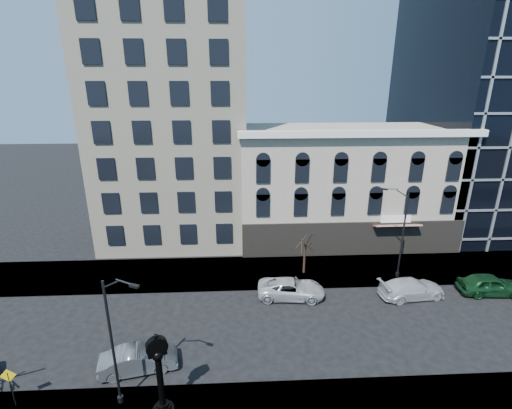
{
  "coord_description": "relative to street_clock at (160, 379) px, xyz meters",
  "views": [
    {
      "loc": [
        0.7,
        -22.09,
        17.02
      ],
      "look_at": [
        2.0,
        4.0,
        8.0
      ],
      "focal_mm": 26.0,
      "sensor_mm": 36.0,
      "label": 1
    }
  ],
  "objects": [
    {
      "name": "ground",
      "position": [
        3.46,
        6.89,
        -2.4
      ],
      "size": [
        160.0,
        160.0,
        0.0
      ],
      "primitive_type": "plane",
      "color": "black",
      "rests_on": "ground"
    },
    {
      "name": "sidewalk_far",
      "position": [
        3.46,
        14.89,
        -2.34
      ],
      "size": [
        160.0,
        6.0,
        0.12
      ],
      "primitive_type": "cube",
      "color": "gray",
      "rests_on": "ground"
    },
    {
      "name": "cream_tower",
      "position": [
        -2.66,
        25.78,
        16.92
      ],
      "size": [
        15.9,
        15.4,
        42.5
      ],
      "color": "beige",
      "rests_on": "ground"
    },
    {
      "name": "victorian_row",
      "position": [
        15.46,
        22.79,
        3.59
      ],
      "size": [
        22.6,
        11.19,
        12.5
      ],
      "color": "#A89F8A",
      "rests_on": "ground"
    },
    {
      "name": "glass_office",
      "position": [
        35.46,
        27.8,
        11.6
      ],
      "size": [
        20.0,
        20.15,
        28.0
      ],
      "color": "black",
      "rests_on": "ground"
    },
    {
      "name": "street_clock",
      "position": [
        0.0,
        0.0,
        0.0
      ],
      "size": [
        1.14,
        1.14,
        5.05
      ],
      "rotation": [
        0.0,
        0.0,
        0.38
      ],
      "color": "black",
      "rests_on": "sidewalk_near"
    },
    {
      "name": "street_lamp_near",
      "position": [
        -1.96,
        0.64,
        3.76
      ],
      "size": [
        1.95,
        1.02,
        8.0
      ],
      "rotation": [
        0.0,
        0.0,
        -0.42
      ],
      "color": "black",
      "rests_on": "sidewalk_near"
    },
    {
      "name": "street_lamp_far",
      "position": [
        17.71,
        13.67,
        3.94
      ],
      "size": [
        2.01,
        1.05,
        8.24
      ],
      "rotation": [
        0.0,
        0.0,
        2.73
      ],
      "color": "black",
      "rests_on": "sidewalk_far"
    },
    {
      "name": "bare_tree_far",
      "position": [
        10.0,
        14.5,
        0.99
      ],
      "size": [
        2.53,
        2.53,
        4.35
      ],
      "color": "#302118",
      "rests_on": "sidewalk_far"
    },
    {
      "name": "warning_sign",
      "position": [
        -8.12,
        0.89,
        -0.61
      ],
      "size": [
        0.79,
        0.17,
        2.44
      ],
      "rotation": [
        0.0,
        0.0,
        0.16
      ],
      "color": "black",
      "rests_on": "sidewalk_near"
    },
    {
      "name": "car_near_b",
      "position": [
        -2.08,
        3.31,
        -1.64
      ],
      "size": [
        4.85,
        2.54,
        1.52
      ],
      "primitive_type": "imported",
      "rotation": [
        0.0,
        0.0,
        1.78
      ],
      "color": "#595B60",
      "rests_on": "ground"
    },
    {
      "name": "car_far_a",
      "position": [
        8.32,
        10.79,
        -1.65
      ],
      "size": [
        5.62,
        2.99,
        1.5
      ],
      "primitive_type": "imported",
      "rotation": [
        0.0,
        0.0,
        1.48
      ],
      "color": "silver",
      "rests_on": "ground"
    },
    {
      "name": "car_far_b",
      "position": [
        18.09,
        10.31,
        -1.63
      ],
      "size": [
        5.59,
        2.84,
        1.55
      ],
      "primitive_type": "imported",
      "rotation": [
        0.0,
        0.0,
        1.7
      ],
      "color": "silver",
      "rests_on": "ground"
    },
    {
      "name": "car_far_c",
      "position": [
        24.73,
        10.43,
        -1.55
      ],
      "size": [
        5.13,
        2.32,
        1.71
      ],
      "primitive_type": "imported",
      "rotation": [
        0.0,
        0.0,
        1.51
      ],
      "color": "#143F1E",
      "rests_on": "ground"
    }
  ]
}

